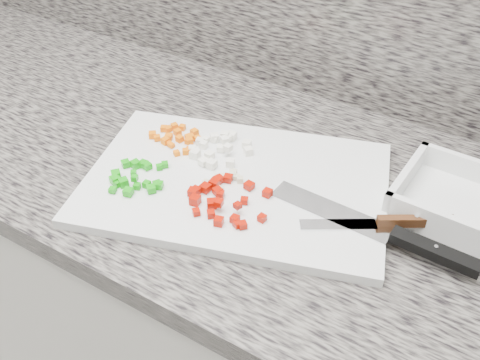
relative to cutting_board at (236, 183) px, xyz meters
name	(u,v)px	position (x,y,z in m)	size (l,w,h in m)	color
cabinet	(211,311)	(-0.11, 0.06, -0.48)	(3.92, 0.62, 0.86)	silver
countertop	(203,159)	(-0.11, 0.06, -0.03)	(3.96, 0.64, 0.04)	#66615A
cutting_board	(236,183)	(0.00, 0.00, 0.00)	(0.49, 0.33, 0.02)	silver
carrot_pile	(177,137)	(-0.15, 0.04, 0.01)	(0.10, 0.08, 0.01)	orange
onion_pile	(218,147)	(-0.07, 0.05, 0.02)	(0.11, 0.11, 0.02)	white
green_pepper_pile	(136,178)	(-0.14, -0.09, 0.01)	(0.10, 0.11, 0.02)	#139C0E
red_pepper_pile	(220,198)	(0.01, -0.06, 0.02)	(0.14, 0.11, 0.02)	#A10F02
garlic_pile	(226,178)	(-0.01, -0.01, 0.01)	(0.06, 0.06, 0.01)	beige
chef_knife	(397,237)	(0.27, 0.00, 0.01)	(0.32, 0.05, 0.02)	white
paring_knife	(396,222)	(0.26, 0.03, 0.01)	(0.20, 0.14, 0.02)	white
tray	(475,209)	(0.35, 0.13, 0.01)	(0.25, 0.18, 0.05)	silver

